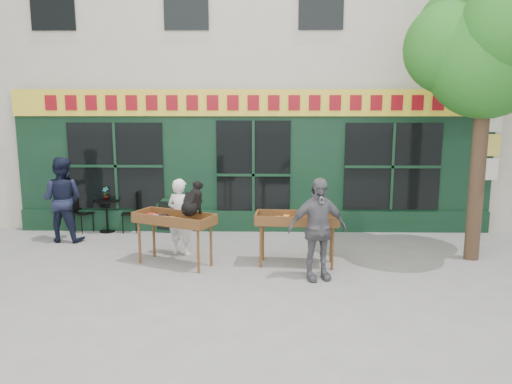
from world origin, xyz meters
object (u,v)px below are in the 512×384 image
man_right (317,229)px  bistro_table (106,209)px  man_left (62,199)px  woman (180,217)px  dog (192,198)px  book_cart_right (297,222)px  book_cart_center (174,222)px

man_right → bistro_table: (-4.61, 3.09, -0.34)m
man_left → woman: bearing=165.1°
dog → bistro_table: (-2.39, 2.42, -0.75)m
book_cart_right → book_cart_center: bearing=-174.9°
book_cart_right → man_right: (0.30, -0.75, 0.06)m
book_cart_center → book_cart_right: (2.27, 0.03, 0.00)m
woman → book_cart_right: 2.36m
bistro_table → man_left: bearing=-131.7°
book_cart_right → bistro_table: 4.91m
book_cart_center → man_right: man_right is taller
dog → man_left: 3.51m
woman → man_right: size_ratio=0.87×
book_cart_right → bistro_table: bearing=155.9°
bistro_table → man_left: man_left is taller
book_cart_right → bistro_table: size_ratio=2.03×
man_right → bistro_table: man_right is taller
dog → man_left: man_left is taller
book_cart_right → woman: bearing=169.1°
book_cart_center → man_left: size_ratio=0.87×
dog → bistro_table: dog is taller
woman → dog: bearing=140.9°
dog → man_left: bearing=176.4°
book_cart_right → bistro_table: book_cart_right is taller
dog → woman: bearing=140.9°
woman → book_cart_right: (2.27, -0.62, 0.05)m
man_right → man_left: 5.79m
book_cart_right → bistro_table: (-4.31, 2.34, -0.28)m
man_left → book_cart_center: bearing=153.9°
book_cart_right → man_right: bearing=-63.8°
woman → bistro_table: bearing=-15.8°
woman → bistro_table: 2.67m
book_cart_center → dog: 0.59m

